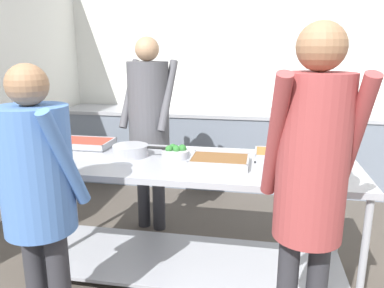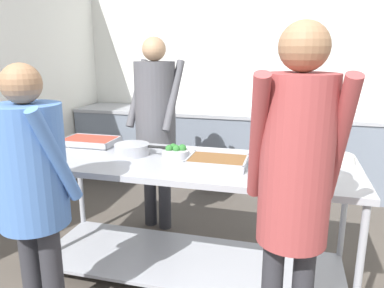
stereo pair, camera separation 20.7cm
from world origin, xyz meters
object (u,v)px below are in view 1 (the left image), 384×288
guest_serving_right (38,184)px  sauce_pan (131,150)px  guest_serving_left (311,175)px  cook_behind_counter (149,114)px  broccoli_bowl (176,152)px  water_bottle (324,106)px  plate_stack (334,156)px  serving_tray_roast (85,144)px  serving_tray_vegetables (283,156)px  serving_tray_greens (219,161)px

guest_serving_right → sauce_pan: bearing=76.6°
guest_serving_left → cook_behind_counter: size_ratio=1.00×
broccoli_bowl → water_bottle: (1.31, 1.94, 0.10)m
broccoli_bowl → plate_stack: size_ratio=0.86×
serving_tray_roast → guest_serving_right: 1.08m
serving_tray_roast → serving_tray_vegetables: 1.56m
broccoli_bowl → serving_tray_vegetables: size_ratio=0.50×
guest_serving_right → cook_behind_counter: 1.54m
serving_tray_greens → guest_serving_right: 1.15m
serving_tray_vegetables → cook_behind_counter: (-1.16, 0.54, 0.17)m
guest_serving_right → cook_behind_counter: cook_behind_counter is taller
serving_tray_roast → guest_serving_right: size_ratio=0.27×
serving_tray_roast → water_bottle: bearing=40.1°
serving_tray_roast → serving_tray_greens: same height
sauce_pan → guest_serving_left: size_ratio=0.23×
plate_stack → water_bottle: water_bottle is taller
serving_tray_greens → broccoli_bowl: bearing=159.7°
broccoli_bowl → cook_behind_counter: cook_behind_counter is taller
broccoli_bowl → serving_tray_greens: bearing=-20.3°
serving_tray_roast → sauce_pan: bearing=-22.0°
serving_tray_vegetables → water_bottle: (0.55, 1.84, 0.11)m
serving_tray_roast → plate_stack: (1.91, -0.02, 0.00)m
serving_tray_roast → guest_serving_left: 1.94m
sauce_pan → broccoli_bowl: broccoli_bowl is taller
sauce_pan → serving_tray_greens: sauce_pan is taller
sauce_pan → serving_tray_vegetables: sauce_pan is taller
serving_tray_vegetables → plate_stack: (0.35, 0.05, 0.00)m
sauce_pan → plate_stack: bearing=6.4°
broccoli_bowl → guest_serving_right: 1.03m
cook_behind_counter → water_bottle: (1.71, 1.29, -0.06)m
guest_serving_left → broccoli_bowl: bearing=133.2°
cook_behind_counter → water_bottle: 2.14m
water_bottle → serving_tray_vegetables: bearing=-106.6°
sauce_pan → cook_behind_counter: bearing=95.0°
serving_tray_roast → broccoli_bowl: (0.79, -0.17, 0.01)m
guest_serving_left → guest_serving_right: guest_serving_left is taller
serving_tray_roast → serving_tray_vegetables: bearing=-2.4°
serving_tray_greens → guest_serving_left: guest_serving_left is taller
serving_tray_roast → sauce_pan: (0.45, -0.18, 0.02)m
sauce_pan → serving_tray_greens: (0.67, -0.11, -0.02)m
serving_tray_greens → guest_serving_right: bearing=-139.3°
broccoli_bowl → guest_serving_left: bearing=-46.8°
serving_tray_roast → plate_stack: plate_stack is taller
serving_tray_greens → water_bottle: size_ratio=1.65×
broccoli_bowl → sauce_pan: bearing=-177.8°
guest_serving_left → water_bottle: size_ratio=7.44×
serving_tray_roast → serving_tray_greens: size_ratio=1.10×
guest_serving_left → cook_behind_counter: (-1.22, 1.53, -0.02)m
guest_serving_left → water_bottle: bearing=80.2°
serving_tray_greens → cook_behind_counter: bearing=133.3°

